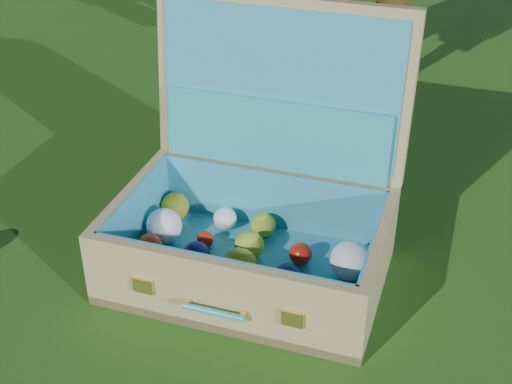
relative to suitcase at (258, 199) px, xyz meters
name	(u,v)px	position (x,y,z in m)	size (l,w,h in m)	color
ground	(189,241)	(-0.18, 0.03, -0.16)	(60.00, 60.00, 0.00)	#215114
suitcase	(258,199)	(0.00, 0.00, 0.00)	(0.64, 0.53, 0.57)	tan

